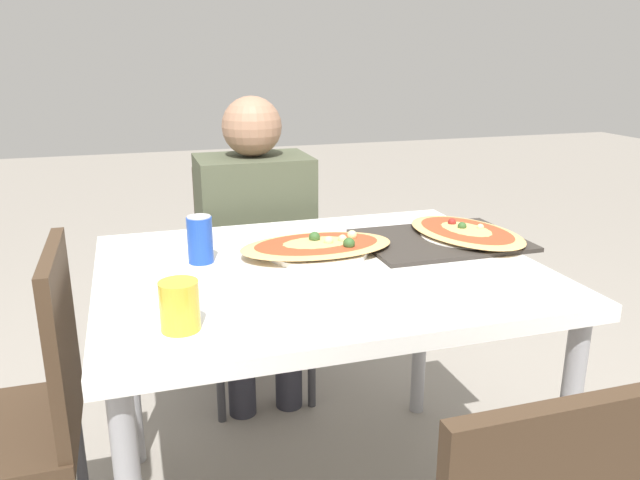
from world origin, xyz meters
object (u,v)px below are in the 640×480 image
Objects in this scene: pizza_main at (317,247)px; soda_can at (200,239)px; drink_glass at (180,306)px; pizza_second at (466,233)px; chair_side_left at (18,410)px; dining_table at (319,293)px; chair_far_seated at (251,268)px; person_seated at (256,229)px.

pizza_main is 0.32m from soda_can.
drink_glass is at bearing -136.54° from pizza_main.
pizza_main is 0.46m from pizza_second.
pizza_second is at bearing -84.37° from chair_side_left.
dining_table is 0.50m from pizza_second.
chair_side_left reaches higher than pizza_second.
dining_table is 0.80m from chair_far_seated.
drink_glass is (-0.40, -0.38, 0.03)m from pizza_main.
chair_far_seated is at bearing 68.91° from soda_can.
soda_can is at bearing -72.21° from chair_side_left.
chair_side_left reaches higher than drink_glass.
soda_can is at bearing 157.74° from dining_table.
chair_far_seated reaches higher than drink_glass.
pizza_second reaches higher than dining_table.
dining_table is 0.49m from drink_glass.
chair_side_left is at bearing 48.54° from chair_far_seated.
pizza_main is 4.15× the size of drink_glass.
dining_table is at bearing -169.14° from pizza_second.
drink_glass is 0.23× the size of pizza_second.
person_seated is 2.71× the size of pizza_main.
chair_side_left is 1.01m from person_seated.
person_seated is at bearing 90.00° from chair_far_seated.
soda_can is at bearing 65.00° from person_seated.
pizza_main reaches higher than dining_table.
pizza_second is at bearing 10.86° from dining_table.
pizza_main is at bearing 75.77° from dining_table.
drink_glass is at bearing -124.84° from chair_side_left.
pizza_main is (0.77, 0.12, 0.29)m from chair_side_left.
chair_far_seated is 0.78m from soda_can.
chair_far_seated is 2.06× the size of pizza_main.
chair_side_left is 8.54× the size of drink_glass.
soda_can is (-0.31, 0.02, 0.04)m from pizza_main.
pizza_second is (0.51, -0.57, 0.10)m from person_seated.
dining_table is at bearing -22.26° from soda_can.
person_seated is at bearing -45.82° from chair_side_left.
drink_glass is at bearing -102.36° from soda_can.
chair_side_left is at bearing -170.97° from pizza_main.
soda_can reaches higher than drink_glass.
chair_far_seated is at bearing -90.00° from person_seated.
drink_glass is at bearing 72.13° from chair_far_seated.
person_seated is at bearing 131.90° from pizza_second.
person_seated is (0.71, 0.69, 0.19)m from chair_side_left.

